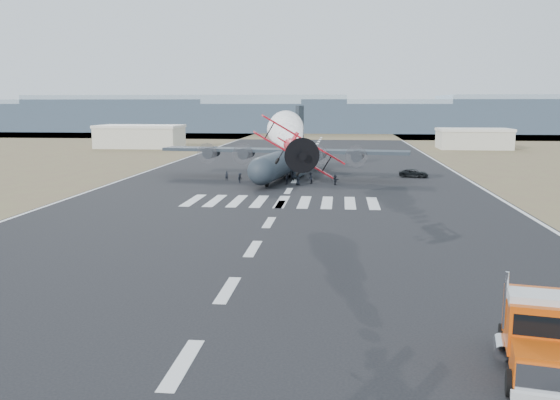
% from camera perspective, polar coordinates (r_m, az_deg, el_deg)
% --- Properties ---
extents(ground, '(500.00, 500.00, 0.00)m').
position_cam_1_polar(ground, '(30.96, -9.40, -15.32)').
color(ground, black).
rests_on(ground, ground).
extents(scrub_far, '(500.00, 80.00, 0.00)m').
position_cam_1_polar(scrub_far, '(257.56, 4.18, 6.33)').
color(scrub_far, brown).
rests_on(scrub_far, ground).
extents(runway_markings, '(60.00, 260.00, 0.01)m').
position_cam_1_polar(runway_markings, '(88.40, 0.82, 0.88)').
color(runway_markings, silver).
rests_on(runway_markings, ground).
extents(ridge_seg_b, '(150.00, 50.00, 15.00)m').
position_cam_1_polar(ridge_seg_b, '(318.48, -19.93, 7.70)').
color(ridge_seg_b, gray).
rests_on(ridge_seg_b, ground).
extents(ridge_seg_c, '(150.00, 50.00, 17.00)m').
position_cam_1_polar(ridge_seg_c, '(296.22, -8.42, 8.27)').
color(ridge_seg_c, gray).
rests_on(ridge_seg_c, ground).
extents(ridge_seg_d, '(150.00, 50.00, 13.00)m').
position_cam_1_polar(ridge_seg_d, '(287.30, 4.38, 7.91)').
color(ridge_seg_d, gray).
rests_on(ridge_seg_d, ground).
extents(ridge_seg_e, '(150.00, 50.00, 15.00)m').
position_cam_1_polar(ridge_seg_e, '(292.84, 17.32, 7.75)').
color(ridge_seg_e, gray).
rests_on(ridge_seg_e, ground).
extents(hangar_left, '(24.50, 14.50, 6.70)m').
position_cam_1_polar(hangar_left, '(182.43, -13.31, 6.00)').
color(hangar_left, '#B6B3A2').
rests_on(hangar_left, ground).
extents(hangar_right, '(20.50, 12.50, 5.90)m').
position_cam_1_polar(hangar_right, '(181.49, 18.14, 5.65)').
color(hangar_right, '#B6B3A2').
rests_on(hangar_right, ground).
extents(semi_truck, '(4.31, 9.08, 3.99)m').
position_cam_1_polar(semi_truck, '(31.46, 23.48, -11.73)').
color(semi_truck, black).
rests_on(semi_truck, ground).
extents(aerobatic_biplane, '(5.93, 6.11, 4.76)m').
position_cam_1_polar(aerobatic_biplane, '(42.19, 1.50, 4.95)').
color(aerobatic_biplane, '#BF0C32').
extents(smoke_trail, '(5.70, 28.32, 4.23)m').
position_cam_1_polar(smoke_trail, '(65.84, 0.53, 6.64)').
color(smoke_trail, white).
extents(transport_aircraft, '(43.47, 35.67, 12.54)m').
position_cam_1_polar(transport_aircraft, '(105.15, 0.56, 3.98)').
color(transport_aircraft, '#1F262E').
rests_on(transport_aircraft, ground).
extents(support_vehicle, '(5.50, 3.49, 1.41)m').
position_cam_1_polar(support_vehicle, '(107.70, 12.75, 2.53)').
color(support_vehicle, black).
rests_on(support_vehicle, ground).
extents(crew_a, '(0.70, 0.78, 1.81)m').
position_cam_1_polar(crew_a, '(97.92, -2.41, 2.22)').
color(crew_a, black).
rests_on(crew_a, ground).
extents(crew_b, '(0.73, 1.01, 1.88)m').
position_cam_1_polar(crew_b, '(96.37, 2.93, 2.12)').
color(crew_b, black).
rests_on(crew_b, ground).
extents(crew_c, '(0.88, 1.16, 1.62)m').
position_cam_1_polar(crew_c, '(97.60, -3.88, 2.13)').
color(crew_c, black).
rests_on(crew_c, ground).
extents(crew_d, '(1.08, 1.08, 1.72)m').
position_cam_1_polar(crew_d, '(95.76, 0.69, 2.04)').
color(crew_d, black).
rests_on(crew_d, ground).
extents(crew_e, '(0.97, 0.90, 1.69)m').
position_cam_1_polar(crew_e, '(94.70, 1.75, 1.95)').
color(crew_e, black).
rests_on(crew_e, ground).
extents(crew_f, '(1.21, 1.56, 1.65)m').
position_cam_1_polar(crew_f, '(95.45, 5.34, 1.96)').
color(crew_f, black).
rests_on(crew_f, ground).
extents(crew_g, '(0.66, 0.58, 1.57)m').
position_cam_1_polar(crew_g, '(100.90, -5.15, 2.33)').
color(crew_g, black).
rests_on(crew_g, ground).
extents(crew_h, '(0.86, 0.58, 1.68)m').
position_cam_1_polar(crew_h, '(99.27, 1.26, 2.28)').
color(crew_h, black).
rests_on(crew_h, ground).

